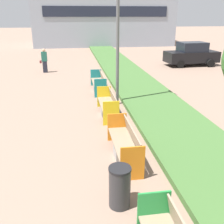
{
  "coord_description": "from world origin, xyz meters",
  "views": [
    {
      "loc": [
        -0.45,
        0.89,
        3.94
      ],
      "look_at": [
        0.9,
        9.72,
        0.6
      ],
      "focal_mm": 42.0,
      "sensor_mm": 36.0,
      "label": 1
    }
  ],
  "objects_px": {
    "pedestrian_walking": "(44,60)",
    "bench_teal_frame": "(99,84)",
    "parked_car_distant": "(192,54)",
    "bench_orange_frame": "(125,146)",
    "litter_bin": "(120,187)",
    "street_lamp_post": "(118,10)",
    "bench_yellow_frame": "(108,106)"
  },
  "relations": [
    {
      "from": "bench_teal_frame",
      "to": "pedestrian_walking",
      "type": "bearing_deg",
      "value": 121.56
    },
    {
      "from": "bench_orange_frame",
      "to": "bench_teal_frame",
      "type": "height_order",
      "value": "same"
    },
    {
      "from": "bench_orange_frame",
      "to": "parked_car_distant",
      "type": "relative_size",
      "value": 0.54
    },
    {
      "from": "pedestrian_walking",
      "to": "street_lamp_post",
      "type": "bearing_deg",
      "value": -63.17
    },
    {
      "from": "parked_car_distant",
      "to": "bench_orange_frame",
      "type": "bearing_deg",
      "value": -125.06
    },
    {
      "from": "bench_yellow_frame",
      "to": "litter_bin",
      "type": "xyz_separation_m",
      "value": [
        -0.52,
        -5.51,
        0.1
      ]
    },
    {
      "from": "bench_teal_frame",
      "to": "pedestrian_walking",
      "type": "xyz_separation_m",
      "value": [
        -3.32,
        5.4,
        0.48
      ]
    },
    {
      "from": "pedestrian_walking",
      "to": "parked_car_distant",
      "type": "bearing_deg",
      "value": 4.9
    },
    {
      "from": "bench_yellow_frame",
      "to": "litter_bin",
      "type": "height_order",
      "value": "litter_bin"
    },
    {
      "from": "bench_yellow_frame",
      "to": "street_lamp_post",
      "type": "bearing_deg",
      "value": 65.61
    },
    {
      "from": "bench_orange_frame",
      "to": "street_lamp_post",
      "type": "xyz_separation_m",
      "value": [
        0.61,
        4.85,
        3.73
      ]
    },
    {
      "from": "bench_teal_frame",
      "to": "street_lamp_post",
      "type": "relative_size",
      "value": 0.33
    },
    {
      "from": "litter_bin",
      "to": "bench_orange_frame",
      "type": "bearing_deg",
      "value": 75.48
    },
    {
      "from": "parked_car_distant",
      "to": "street_lamp_post",
      "type": "bearing_deg",
      "value": -134.92
    },
    {
      "from": "litter_bin",
      "to": "parked_car_distant",
      "type": "height_order",
      "value": "parked_car_distant"
    },
    {
      "from": "bench_orange_frame",
      "to": "street_lamp_post",
      "type": "relative_size",
      "value": 0.31
    },
    {
      "from": "pedestrian_walking",
      "to": "bench_teal_frame",
      "type": "bearing_deg",
      "value": -58.44
    },
    {
      "from": "bench_orange_frame",
      "to": "pedestrian_walking",
      "type": "height_order",
      "value": "pedestrian_walking"
    },
    {
      "from": "street_lamp_post",
      "to": "pedestrian_walking",
      "type": "xyz_separation_m",
      "value": [
        -3.93,
        7.76,
        -3.25
      ]
    },
    {
      "from": "bench_yellow_frame",
      "to": "litter_bin",
      "type": "relative_size",
      "value": 2.32
    },
    {
      "from": "bench_orange_frame",
      "to": "parked_car_distant",
      "type": "bearing_deg",
      "value": 58.87
    },
    {
      "from": "bench_teal_frame",
      "to": "parked_car_distant",
      "type": "height_order",
      "value": "parked_car_distant"
    },
    {
      "from": "bench_orange_frame",
      "to": "street_lamp_post",
      "type": "height_order",
      "value": "street_lamp_post"
    },
    {
      "from": "pedestrian_walking",
      "to": "bench_orange_frame",
      "type": "bearing_deg",
      "value": -75.26
    },
    {
      "from": "bench_teal_frame",
      "to": "parked_car_distant",
      "type": "relative_size",
      "value": 0.57
    },
    {
      "from": "street_lamp_post",
      "to": "parked_car_distant",
      "type": "distance_m",
      "value": 12.02
    },
    {
      "from": "pedestrian_walking",
      "to": "parked_car_distant",
      "type": "relative_size",
      "value": 0.39
    },
    {
      "from": "bench_orange_frame",
      "to": "parked_car_distant",
      "type": "xyz_separation_m",
      "value": [
        8.21,
        13.6,
        0.54
      ]
    },
    {
      "from": "street_lamp_post",
      "to": "bench_yellow_frame",
      "type": "bearing_deg",
      "value": -114.39
    },
    {
      "from": "bench_yellow_frame",
      "to": "parked_car_distant",
      "type": "bearing_deg",
      "value": 50.87
    },
    {
      "from": "street_lamp_post",
      "to": "pedestrian_walking",
      "type": "relative_size",
      "value": 4.41
    },
    {
      "from": "litter_bin",
      "to": "parked_car_distant",
      "type": "xyz_separation_m",
      "value": [
        8.73,
        15.6,
        0.44
      ]
    }
  ]
}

